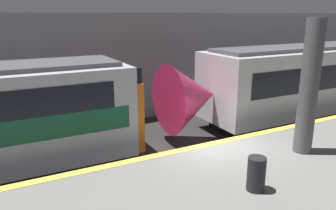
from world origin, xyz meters
TOP-DOWN VIEW (x-y plane):
  - ground_plane at (0.00, 0.00)m, footprint 120.00×120.00m
  - platform at (0.00, -2.70)m, footprint 40.00×5.41m
  - station_rear_barrier at (0.00, 6.66)m, footprint 50.00×0.15m
  - support_pillar_near at (2.03, -1.95)m, footprint 0.55×0.55m
  - train_modern at (9.78, 2.66)m, footprint 19.58×3.08m
  - trash_bin at (-0.87, -3.05)m, footprint 0.44×0.44m

SIDE VIEW (x-z plane):
  - ground_plane at x=0.00m, z-range 0.00..0.00m
  - platform at x=0.00m, z-range 0.00..1.11m
  - trash_bin at x=-0.87m, z-range 1.10..1.95m
  - train_modern at x=9.78m, z-range 0.04..3.81m
  - station_rear_barrier at x=0.00m, z-range 0.00..5.29m
  - support_pillar_near at x=2.03m, z-range 1.10..5.14m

